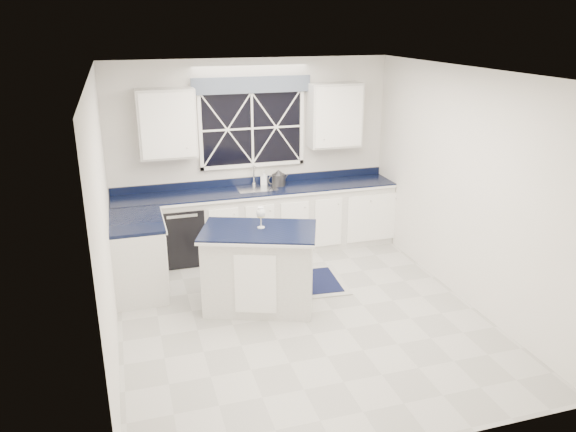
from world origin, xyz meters
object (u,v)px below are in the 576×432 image
object	(u,v)px
dishwasher	(181,232)
soap_bottle	(264,178)
island	(259,268)
faucet	(254,175)
kettle	(278,178)
wine_glass	(261,214)

from	to	relation	value
dishwasher	soap_bottle	size ratio (longest dim) A/B	4.13
dishwasher	island	bearing A→B (deg)	-65.91
dishwasher	faucet	xyz separation A→B (m)	(1.10, 0.19, 0.69)
island	kettle	world-z (taller)	kettle
soap_bottle	dishwasher	bearing A→B (deg)	-170.55
faucet	wine_glass	size ratio (longest dim) A/B	1.24
wine_glass	soap_bottle	world-z (taller)	wine_glass
faucet	kettle	world-z (taller)	faucet
island	wine_glass	xyz separation A→B (m)	(0.04, 0.05, 0.64)
island	soap_bottle	world-z (taller)	soap_bottle
faucet	kettle	xyz separation A→B (m)	(0.33, -0.10, -0.05)
dishwasher	faucet	distance (m)	1.31
wine_glass	soap_bottle	distance (m)	1.83
dishwasher	island	distance (m)	1.75
dishwasher	wine_glass	xyz separation A→B (m)	(0.76, -1.55, 0.72)
faucet	soap_bottle	distance (m)	0.16
kettle	wine_glass	world-z (taller)	wine_glass
kettle	soap_bottle	world-z (taller)	kettle
wine_glass	kettle	bearing A→B (deg)	67.75
island	soap_bottle	distance (m)	1.97
island	kettle	bearing A→B (deg)	87.63
wine_glass	soap_bottle	bearing A→B (deg)	74.35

